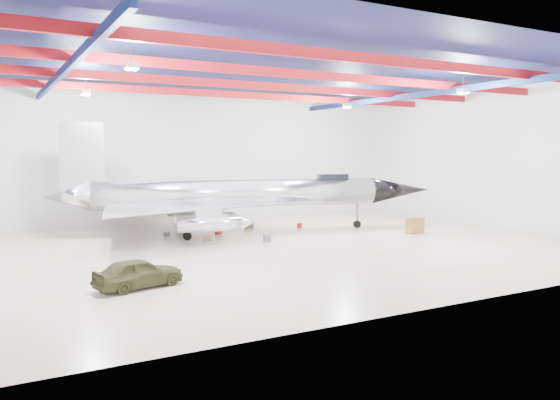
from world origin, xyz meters
TOP-DOWN VIEW (x-y plane):
  - floor at (0.00, 0.00)m, footprint 40.00×40.00m
  - wall_back at (0.00, 15.00)m, footprint 40.00×0.00m
  - wall_right at (20.00, 0.00)m, footprint 0.00×30.00m
  - ceiling at (0.00, 0.00)m, footprint 40.00×40.00m
  - ceiling_structure at (0.00, 0.00)m, footprint 39.50×29.50m
  - jet_aircraft at (0.77, 6.64)m, footprint 29.02×20.07m
  - jeep at (-10.00, -6.44)m, footprint 4.20×2.46m
  - desk at (11.97, 0.08)m, footprint 1.30×0.67m
  - toolbox_red at (-0.96, 6.49)m, footprint 0.53×0.48m
  - engine_drum at (0.62, 1.85)m, footprint 0.67×0.67m
  - parts_bin at (2.49, 8.68)m, footprint 0.76×0.65m
  - crate_small at (-4.56, 7.41)m, footprint 0.42×0.34m
  - tool_chest at (5.96, 6.63)m, footprint 0.49×0.49m
  - oil_barrel at (-2.74, 4.18)m, footprint 0.56×0.49m
  - spares_box at (0.37, 9.80)m, footprint 0.40×0.40m

SIDE VIEW (x-z plane):
  - floor at x=0.00m, z-range 0.00..0.00m
  - crate_small at x=-4.56m, z-range 0.00..0.29m
  - toolbox_red at x=-0.96m, z-range 0.00..0.30m
  - oil_barrel at x=-2.74m, z-range 0.00..0.34m
  - spares_box at x=0.37m, z-range 0.00..0.35m
  - tool_chest at x=5.96m, z-range 0.00..0.38m
  - parts_bin at x=2.49m, z-range 0.00..0.47m
  - engine_drum at x=0.62m, z-range 0.00..0.48m
  - desk at x=11.97m, z-range 0.00..1.18m
  - jeep at x=-10.00m, z-range 0.00..1.34m
  - jet_aircraft at x=0.77m, z-range -1.38..6.63m
  - wall_back at x=0.00m, z-range -14.50..25.50m
  - wall_right at x=20.00m, z-range -9.50..20.50m
  - ceiling_structure at x=0.00m, z-range 9.79..10.86m
  - ceiling at x=0.00m, z-range 11.00..11.00m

